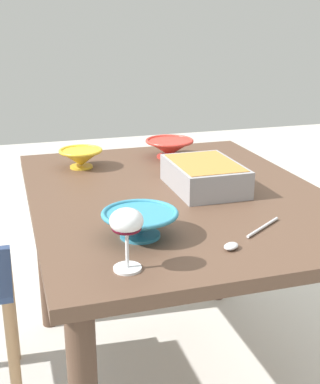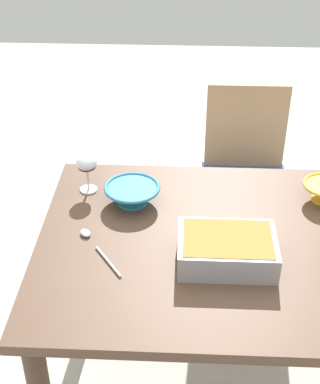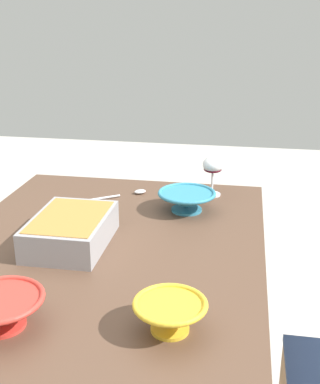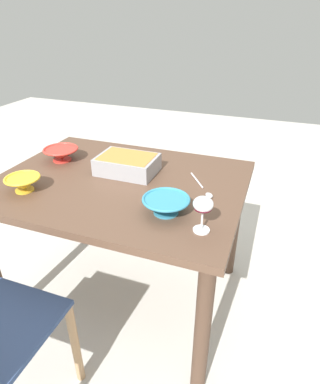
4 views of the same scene
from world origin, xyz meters
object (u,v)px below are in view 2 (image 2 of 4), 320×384
Objects in this scene: dining_table at (222,267)px; casserole_dish at (225,248)px; small_bowl at (132,193)px; serving_spoon at (93,243)px; chair at (245,175)px; wine_glass at (87,165)px.

casserole_dish reaches higher than dining_table.
small_bowl is 0.86× the size of serving_spoon.
casserole_dish is at bearing -99.56° from chair.
chair is at bearing 79.65° from dining_table.
chair is 0.90m from wine_glass.
small_bowl is (0.16, -0.07, -0.07)m from wine_glass.
serving_spoon is (-0.10, -0.23, -0.03)m from small_bowl.
dining_table is 0.43m from serving_spoon.
chair is 3.03× the size of casserole_dish.
wine_glass is at bearing -139.22° from chair.
chair is 4.57× the size of small_bowl.
wine_glass is at bearing 150.06° from dining_table.
chair reaches higher than serving_spoon.
casserole_dish is 1.51× the size of small_bowl.
dining_table is at bearing 4.72° from serving_spoon.
casserole_dish is 1.30× the size of serving_spoon.
serving_spoon is at bearing -175.28° from dining_table.
small_bowl is (-0.46, -0.61, 0.29)m from chair.
small_bowl is (-0.31, 0.20, 0.15)m from dining_table.
chair is 6.20× the size of wine_glass.
wine_glass is 0.63× the size of serving_spoon.
casserole_dish is (-0.00, -0.09, 0.16)m from dining_table.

